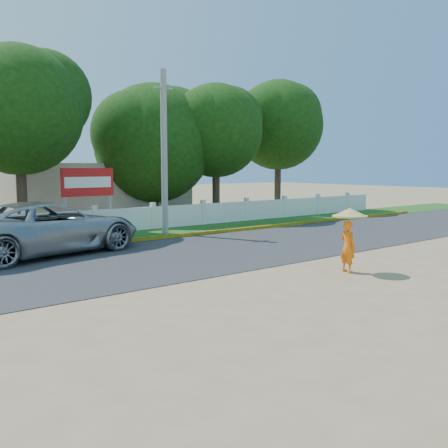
{
  "coord_description": "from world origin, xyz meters",
  "views": [
    {
      "loc": [
        -9.29,
        -9.57,
        3.01
      ],
      "look_at": [
        0.0,
        2.0,
        1.3
      ],
      "focal_mm": 40.0,
      "sensor_mm": 36.0,
      "label": 1
    }
  ],
  "objects_px": {
    "utility_pole": "(164,153)",
    "vehicle": "(47,228)",
    "monk_with_parasol": "(349,231)",
    "billboard": "(88,186)"
  },
  "relations": [
    {
      "from": "billboard",
      "to": "monk_with_parasol",
      "type": "bearing_deg",
      "value": -81.06
    },
    {
      "from": "monk_with_parasol",
      "to": "billboard",
      "type": "distance_m",
      "value": 13.33
    },
    {
      "from": "vehicle",
      "to": "monk_with_parasol",
      "type": "bearing_deg",
      "value": -158.05
    },
    {
      "from": "utility_pole",
      "to": "monk_with_parasol",
      "type": "xyz_separation_m",
      "value": [
        -0.26,
        -10.22,
        -2.4
      ]
    },
    {
      "from": "utility_pole",
      "to": "vehicle",
      "type": "relative_size",
      "value": 1.09
    },
    {
      "from": "vehicle",
      "to": "monk_with_parasol",
      "type": "xyz_separation_m",
      "value": [
        5.66,
        -8.37,
        0.28
      ]
    },
    {
      "from": "monk_with_parasol",
      "to": "billboard",
      "type": "height_order",
      "value": "billboard"
    },
    {
      "from": "vehicle",
      "to": "billboard",
      "type": "xyz_separation_m",
      "value": [
        3.6,
        4.77,
        1.22
      ]
    },
    {
      "from": "utility_pole",
      "to": "billboard",
      "type": "xyz_separation_m",
      "value": [
        -2.33,
        2.92,
        -1.47
      ]
    },
    {
      "from": "vehicle",
      "to": "monk_with_parasol",
      "type": "relative_size",
      "value": 3.58
    }
  ]
}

